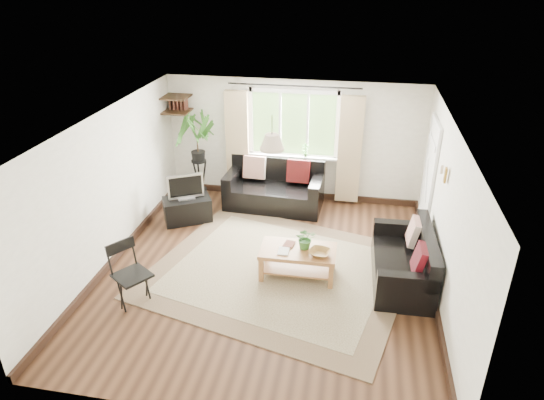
% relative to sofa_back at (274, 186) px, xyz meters
% --- Properties ---
extents(floor, '(5.50, 5.50, 0.00)m').
position_rel_sofa_back_xyz_m(floor, '(0.29, -2.23, -0.44)').
color(floor, black).
rests_on(floor, ground).
extents(ceiling, '(5.50, 5.50, 0.00)m').
position_rel_sofa_back_xyz_m(ceiling, '(0.29, -2.23, 1.96)').
color(ceiling, white).
rests_on(ceiling, floor).
extents(wall_back, '(5.00, 0.02, 2.40)m').
position_rel_sofa_back_xyz_m(wall_back, '(0.29, 0.52, 0.76)').
color(wall_back, beige).
rests_on(wall_back, floor).
extents(wall_front, '(5.00, 0.02, 2.40)m').
position_rel_sofa_back_xyz_m(wall_front, '(0.29, -4.98, 0.76)').
color(wall_front, beige).
rests_on(wall_front, floor).
extents(wall_left, '(0.02, 5.50, 2.40)m').
position_rel_sofa_back_xyz_m(wall_left, '(-2.21, -2.23, 0.76)').
color(wall_left, beige).
rests_on(wall_left, floor).
extents(wall_right, '(0.02, 5.50, 2.40)m').
position_rel_sofa_back_xyz_m(wall_right, '(2.79, -2.23, 0.76)').
color(wall_right, beige).
rests_on(wall_right, floor).
extents(rug, '(4.44, 4.05, 0.02)m').
position_rel_sofa_back_xyz_m(rug, '(0.47, -2.21, -0.43)').
color(rug, '#BDB492').
rests_on(rug, floor).
extents(window, '(2.50, 0.16, 2.16)m').
position_rel_sofa_back_xyz_m(window, '(0.29, 0.48, 1.11)').
color(window, white).
rests_on(window, wall_back).
extents(door, '(0.06, 0.96, 2.06)m').
position_rel_sofa_back_xyz_m(door, '(2.76, -0.53, 0.56)').
color(door, silver).
rests_on(door, wall_right).
extents(corner_shelf, '(0.50, 0.50, 0.34)m').
position_rel_sofa_back_xyz_m(corner_shelf, '(-1.96, 0.27, 1.45)').
color(corner_shelf, black).
rests_on(corner_shelf, wall_back).
extents(pendant_lamp, '(0.36, 0.36, 0.54)m').
position_rel_sofa_back_xyz_m(pendant_lamp, '(0.29, -1.83, 1.61)').
color(pendant_lamp, beige).
rests_on(pendant_lamp, ceiling).
extents(wall_sconce, '(0.12, 0.12, 0.28)m').
position_rel_sofa_back_xyz_m(wall_sconce, '(2.72, -1.93, 1.30)').
color(wall_sconce, beige).
rests_on(wall_sconce, wall_right).
extents(sofa_back, '(1.90, 1.01, 0.87)m').
position_rel_sofa_back_xyz_m(sofa_back, '(0.00, 0.00, 0.00)').
color(sofa_back, black).
rests_on(sofa_back, floor).
extents(sofa_right, '(1.67, 0.87, 0.78)m').
position_rel_sofa_back_xyz_m(sofa_right, '(2.32, -2.09, -0.05)').
color(sofa_right, black).
rests_on(sofa_right, floor).
extents(coffee_table, '(1.15, 0.63, 0.47)m').
position_rel_sofa_back_xyz_m(coffee_table, '(0.77, -2.24, -0.20)').
color(coffee_table, brown).
rests_on(coffee_table, floor).
extents(table_plant, '(0.35, 0.32, 0.34)m').
position_rel_sofa_back_xyz_m(table_plant, '(0.87, -2.19, 0.20)').
color(table_plant, '#356F2C').
rests_on(table_plant, coffee_table).
extents(bowl, '(0.37, 0.37, 0.08)m').
position_rel_sofa_back_xyz_m(bowl, '(1.10, -2.34, 0.07)').
color(bowl, olive).
rests_on(bowl, coffee_table).
extents(book_a, '(0.17, 0.23, 0.02)m').
position_rel_sofa_back_xyz_m(book_a, '(0.48, -2.35, 0.04)').
color(book_a, silver).
rests_on(book_a, coffee_table).
extents(book_b, '(0.19, 0.23, 0.02)m').
position_rel_sofa_back_xyz_m(book_b, '(0.54, -2.12, 0.04)').
color(book_b, brown).
rests_on(book_b, coffee_table).
extents(tv_stand, '(0.97, 0.82, 0.45)m').
position_rel_sofa_back_xyz_m(tv_stand, '(-1.48, -0.86, -0.21)').
color(tv_stand, black).
rests_on(tv_stand, floor).
extents(tv, '(0.67, 0.50, 0.50)m').
position_rel_sofa_back_xyz_m(tv, '(-1.48, -0.86, 0.27)').
color(tv, '#A5A5AA').
rests_on(tv, tv_stand).
extents(palm_stand, '(0.88, 0.88, 1.77)m').
position_rel_sofa_back_xyz_m(palm_stand, '(-1.54, 0.12, 0.45)').
color(palm_stand, black).
rests_on(palm_stand, floor).
extents(folding_chair, '(0.67, 0.67, 0.94)m').
position_rel_sofa_back_xyz_m(folding_chair, '(-1.38, -3.35, 0.03)').
color(folding_chair, black).
rests_on(folding_chair, floor).
extents(sill_plant, '(0.14, 0.10, 0.27)m').
position_rel_sofa_back_xyz_m(sill_plant, '(0.54, 0.40, 0.63)').
color(sill_plant, '#2D6023').
rests_on(sill_plant, window).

